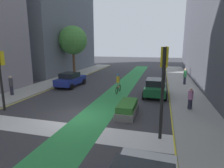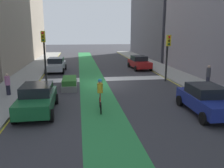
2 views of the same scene
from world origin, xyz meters
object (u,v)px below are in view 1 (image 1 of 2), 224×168
object	(u,v)px
traffic_signal_near_right	(163,76)
car_green_right_far	(155,87)
pedestrian_sidewalk_right_a	(185,76)
median_planter	(127,109)
car_blue_left_far	(71,79)
cyclist_in_lane	(118,83)
pedestrian_sidewalk_left_a	(11,85)
street_tree_near	(73,40)
pedestrian_sidewalk_right_b	(190,98)
traffic_signal_near_left	(1,69)
traffic_signal_far_right	(166,57)

from	to	relation	value
traffic_signal_near_right	car_green_right_far	world-z (taller)	traffic_signal_near_right
pedestrian_sidewalk_right_a	median_planter	bearing A→B (deg)	-113.66
traffic_signal_near_right	median_planter	bearing A→B (deg)	129.00
traffic_signal_near_right	car_blue_left_far	distance (m)	13.92
car_green_right_far	cyclist_in_lane	xyz separation A→B (m)	(-3.53, 0.18, 0.17)
pedestrian_sidewalk_left_a	street_tree_near	distance (m)	12.71
street_tree_near	pedestrian_sidewalk_right_a	bearing A→B (deg)	-11.44
pedestrian_sidewalk_left_a	pedestrian_sidewalk_right_b	xyz separation A→B (m)	(14.97, 0.13, -0.13)
pedestrian_sidewalk_left_a	traffic_signal_near_right	bearing A→B (deg)	-18.66
street_tree_near	median_planter	world-z (taller)	street_tree_near
pedestrian_sidewalk_right_a	median_planter	xyz separation A→B (m)	(-4.66, -10.63, -0.67)
traffic_signal_near_left	street_tree_near	world-z (taller)	street_tree_near
car_green_right_far	pedestrian_sidewalk_right_b	xyz separation A→B (m)	(2.53, -3.50, 0.12)
car_green_right_far	pedestrian_sidewalk_left_a	distance (m)	12.96
car_green_right_far	pedestrian_sidewalk_left_a	world-z (taller)	pedestrian_sidewalk_left_a
car_green_right_far	median_planter	xyz separation A→B (m)	(-1.60, -5.33, -0.40)
traffic_signal_near_left	car_blue_left_far	xyz separation A→B (m)	(0.93, 8.20, -2.11)
traffic_signal_near_right	median_planter	distance (m)	4.41
car_blue_left_far	traffic_signal_near_left	bearing A→B (deg)	-96.45
traffic_signal_near_right	car_blue_left_far	size ratio (longest dim) A/B	1.05
traffic_signal_near_right	pedestrian_sidewalk_right_b	xyz separation A→B (m)	(1.95, 4.52, -2.22)
pedestrian_sidewalk_right_a	pedestrian_sidewalk_right_b	bearing A→B (deg)	-93.46
traffic_signal_near_right	car_blue_left_far	world-z (taller)	traffic_signal_near_right
car_blue_left_far	street_tree_near	world-z (taller)	street_tree_near
traffic_signal_near_right	cyclist_in_lane	bearing A→B (deg)	116.58
traffic_signal_far_right	car_blue_left_far	world-z (taller)	traffic_signal_far_right
car_blue_left_far	median_planter	xyz separation A→B (m)	(7.68, -6.87, -0.40)
car_blue_left_far	street_tree_near	size ratio (longest dim) A/B	0.60
car_blue_left_far	pedestrian_sidewalk_right_b	distance (m)	12.83
pedestrian_sidewalk_right_b	median_planter	size ratio (longest dim) A/B	0.55
median_planter	street_tree_near	bearing A→B (deg)	127.67
traffic_signal_far_right	car_blue_left_far	size ratio (longest dim) A/B	1.02
pedestrian_sidewalk_left_a	median_planter	bearing A→B (deg)	-8.96
traffic_signal_near_right	pedestrian_sidewalk_right_b	distance (m)	5.40
traffic_signal_far_right	street_tree_near	bearing A→B (deg)	177.52
traffic_signal_near_left	pedestrian_sidewalk_right_a	size ratio (longest dim) A/B	2.30
traffic_signal_near_left	traffic_signal_far_right	world-z (taller)	traffic_signal_far_right
car_green_right_far	traffic_signal_far_right	bearing A→B (deg)	83.47
pedestrian_sidewalk_right_a	pedestrian_sidewalk_right_b	size ratio (longest dim) A/B	1.18
car_blue_left_far	traffic_signal_near_right	bearing A→B (deg)	-44.12
traffic_signal_far_right	cyclist_in_lane	bearing A→B (deg)	-120.07
car_green_right_far	street_tree_near	xyz separation A→B (m)	(-12.19, 8.38, 4.39)
traffic_signal_near_left	pedestrian_sidewalk_left_a	bearing A→B (deg)	126.31
pedestrian_sidewalk_right_a	car_green_right_far	bearing A→B (deg)	-119.99
pedestrian_sidewalk_left_a	street_tree_near	bearing A→B (deg)	88.79
pedestrian_sidewalk_right_a	pedestrian_sidewalk_right_b	distance (m)	8.81
traffic_signal_near_right	cyclist_in_lane	size ratio (longest dim) A/B	2.42
pedestrian_sidewalk_right_b	traffic_signal_near_right	bearing A→B (deg)	-113.33
pedestrian_sidewalk_right_a	street_tree_near	bearing A→B (deg)	168.56
car_green_right_far	pedestrian_sidewalk_left_a	xyz separation A→B (m)	(-12.44, -3.62, 0.24)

